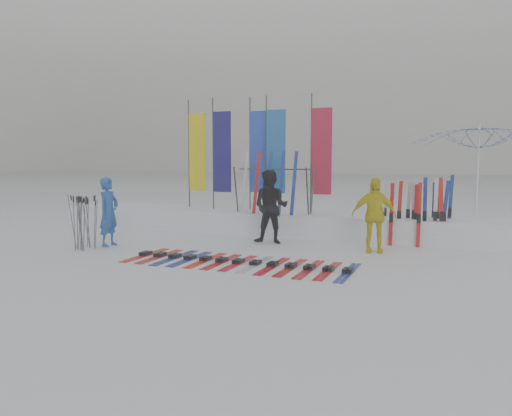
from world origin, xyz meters
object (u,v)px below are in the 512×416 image
at_px(ski_rack, 274,184).
at_px(person_yellow, 374,215).
at_px(person_blue, 109,212).
at_px(person_black, 271,207).
at_px(tent_canopy, 477,181).
at_px(ski_row, 239,262).

bearing_deg(ski_rack, person_yellow, -26.77).
bearing_deg(person_blue, person_black, -63.07).
bearing_deg(ski_rack, tent_canopy, 14.71).
relative_size(person_black, ski_row, 0.40).
height_order(person_blue, tent_canopy, tent_canopy).
height_order(person_yellow, ski_row, person_yellow).
xyz_separation_m(person_black, tent_canopy, (4.63, 2.55, 0.61)).
distance_m(tent_canopy, ski_row, 6.81).
xyz_separation_m(person_yellow, ski_row, (-2.26, -2.23, -0.79)).
height_order(person_yellow, tent_canopy, tent_canopy).
relative_size(person_yellow, tent_canopy, 0.49).
bearing_deg(tent_canopy, ski_row, -131.37).
bearing_deg(tent_canopy, person_black, -151.19).
distance_m(person_blue, tent_canopy, 9.16).
distance_m(person_yellow, ski_row, 3.27).
bearing_deg(person_yellow, person_black, 161.23).
height_order(person_black, ski_row, person_black).
xyz_separation_m(person_yellow, ski_rack, (-2.87, 1.45, 0.56)).
height_order(tent_canopy, ski_row, tent_canopy).
bearing_deg(ski_row, tent_canopy, 48.63).
xyz_separation_m(ski_row, ski_rack, (-0.61, 3.68, 1.35)).
distance_m(person_black, person_yellow, 2.51).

